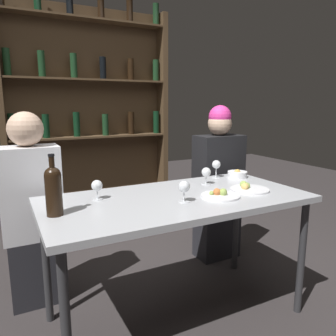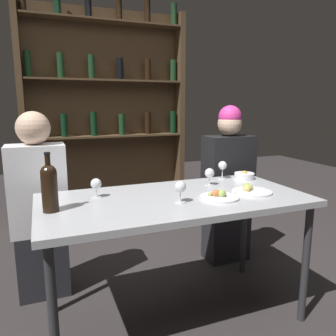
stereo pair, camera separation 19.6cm
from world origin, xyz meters
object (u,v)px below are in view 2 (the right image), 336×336
at_px(snack_bowl, 244,176).
at_px(seated_person_right, 227,188).
at_px(food_plate_0, 219,196).
at_px(wine_glass_2, 180,188).
at_px(wine_glass_3, 210,174).
at_px(food_plate_1, 251,191).
at_px(wine_glass_1, 223,166).
at_px(wine_glass_0, 96,185).
at_px(seated_person_left, 40,211).
at_px(wine_bottle, 49,186).

bearing_deg(snack_bowl, seated_person_right, 78.33).
bearing_deg(food_plate_0, wine_glass_2, 178.16).
height_order(wine_glass_3, food_plate_0, wine_glass_3).
bearing_deg(food_plate_1, seated_person_right, 69.51).
distance_m(wine_glass_1, seated_person_right, 0.41).
xyz_separation_m(food_plate_0, seated_person_right, (0.48, 0.69, -0.16)).
bearing_deg(wine_glass_0, snack_bowl, 4.76).
relative_size(snack_bowl, seated_person_right, 0.11).
bearing_deg(food_plate_1, seated_person_left, 151.86).
bearing_deg(seated_person_left, food_plate_1, -28.14).
xyz_separation_m(wine_glass_3, snack_bowl, (0.32, 0.07, -0.05)).
distance_m(food_plate_0, seated_person_right, 0.86).
bearing_deg(food_plate_1, wine_glass_2, -176.00).
height_order(wine_bottle, food_plate_1, wine_bottle).
bearing_deg(wine_glass_3, wine_bottle, -169.38).
bearing_deg(food_plate_0, snack_bowl, 40.99).
distance_m(wine_glass_2, seated_person_right, 1.02).
relative_size(wine_bottle, wine_glass_3, 2.62).
height_order(wine_glass_1, seated_person_right, seated_person_right).
bearing_deg(seated_person_left, food_plate_0, -35.48).
distance_m(wine_glass_3, seated_person_right, 0.60).
xyz_separation_m(wine_glass_1, food_plate_0, (-0.27, -0.43, -0.08)).
distance_m(wine_glass_2, snack_bowl, 0.75).
xyz_separation_m(snack_bowl, seated_person_right, (0.07, 0.32, -0.17)).
bearing_deg(wine_bottle, food_plate_0, -6.66).
distance_m(wine_bottle, wine_glass_3, 1.02).
relative_size(wine_bottle, wine_glass_2, 2.49).
relative_size(wine_glass_1, seated_person_right, 0.10).
height_order(wine_glass_1, seated_person_left, seated_person_left).
height_order(wine_glass_0, snack_bowl, wine_glass_0).
xyz_separation_m(wine_glass_1, food_plate_1, (-0.03, -0.39, -0.08)).
height_order(wine_glass_0, wine_glass_3, wine_glass_3).
distance_m(wine_bottle, wine_glass_2, 0.67).
height_order(wine_glass_2, snack_bowl, wine_glass_2).
bearing_deg(seated_person_left, wine_glass_1, -11.80).
height_order(wine_glass_3, snack_bowl, wine_glass_3).
height_order(wine_glass_3, seated_person_right, seated_person_right).
relative_size(wine_glass_0, food_plate_0, 0.50).
xyz_separation_m(wine_glass_0, food_plate_1, (0.89, -0.23, -0.06)).
xyz_separation_m(wine_glass_0, food_plate_0, (0.65, -0.27, -0.06)).
relative_size(wine_glass_0, food_plate_1, 0.47).
height_order(wine_glass_0, seated_person_left, seated_person_left).
distance_m(wine_bottle, food_plate_0, 0.91).
relative_size(wine_glass_3, seated_person_right, 0.09).
bearing_deg(wine_glass_2, wine_glass_1, 39.35).
relative_size(food_plate_0, seated_person_right, 0.17).
xyz_separation_m(wine_glass_2, seated_person_left, (-0.73, 0.68, -0.25)).
bearing_deg(wine_glass_1, snack_bowl, -24.51).
xyz_separation_m(wine_glass_1, seated_person_right, (0.21, 0.26, -0.24)).
distance_m(wine_glass_2, food_plate_0, 0.25).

